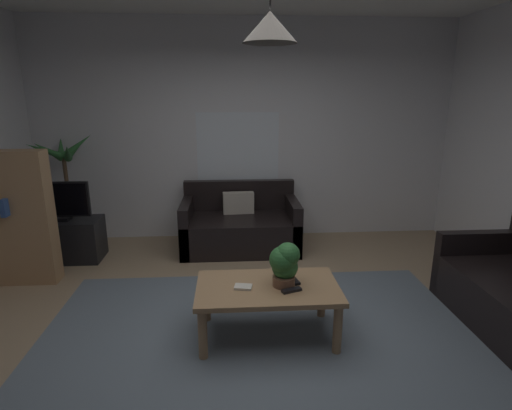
# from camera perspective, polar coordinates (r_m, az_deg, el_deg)

# --- Properties ---
(floor) EXTENTS (5.53, 5.08, 0.02)m
(floor) POSITION_cam_1_polar(r_m,az_deg,el_deg) (3.50, 0.34, -18.33)
(floor) COLOR #9E8466
(floor) RESTS_ON ground
(rug) EXTENTS (3.59, 2.80, 0.01)m
(rug) POSITION_cam_1_polar(r_m,az_deg,el_deg) (3.33, 0.61, -20.03)
(rug) COLOR slate
(rug) RESTS_ON ground
(wall_back) EXTENTS (5.65, 0.06, 2.88)m
(wall_back) POSITION_cam_1_polar(r_m,az_deg,el_deg) (5.51, -1.59, 10.22)
(wall_back) COLOR silver
(wall_back) RESTS_ON ground
(window_pane) EXTENTS (1.10, 0.01, 0.95)m
(window_pane) POSITION_cam_1_polar(r_m,az_deg,el_deg) (5.49, -2.57, 7.93)
(window_pane) COLOR white
(couch_under_window) EXTENTS (1.47, 0.86, 0.82)m
(couch_under_window) POSITION_cam_1_polar(r_m,az_deg,el_deg) (5.23, -2.24, -3.15)
(couch_under_window) COLOR black
(couch_under_window) RESTS_ON ground
(coffee_table) EXTENTS (1.14, 0.66, 0.45)m
(coffee_table) POSITION_cam_1_polar(r_m,az_deg,el_deg) (3.34, 1.66, -12.33)
(coffee_table) COLOR #A87F56
(coffee_table) RESTS_ON ground
(book_on_table_0) EXTENTS (0.15, 0.12, 0.02)m
(book_on_table_0) POSITION_cam_1_polar(r_m,az_deg,el_deg) (3.27, -1.81, -11.45)
(book_on_table_0) COLOR beige
(book_on_table_0) RESTS_ON coffee_table
(remote_on_table_0) EXTENTS (0.09, 0.17, 0.02)m
(remote_on_table_0) POSITION_cam_1_polar(r_m,az_deg,el_deg) (3.39, 5.36, -10.47)
(remote_on_table_0) COLOR black
(remote_on_table_0) RESTS_ON coffee_table
(remote_on_table_1) EXTENTS (0.17, 0.10, 0.02)m
(remote_on_table_1) POSITION_cam_1_polar(r_m,az_deg,el_deg) (3.23, 5.03, -11.86)
(remote_on_table_1) COLOR black
(remote_on_table_1) RESTS_ON coffee_table
(potted_plant_on_table) EXTENTS (0.24, 0.24, 0.36)m
(potted_plant_on_table) POSITION_cam_1_polar(r_m,az_deg,el_deg) (3.25, 4.07, -8.07)
(potted_plant_on_table) COLOR brown
(potted_plant_on_table) RESTS_ON coffee_table
(tv_stand) EXTENTS (0.90, 0.44, 0.50)m
(tv_stand) POSITION_cam_1_polar(r_m,az_deg,el_deg) (5.38, -25.50, -4.43)
(tv_stand) COLOR black
(tv_stand) RESTS_ON ground
(tv) EXTENTS (0.73, 0.16, 0.46)m
(tv) POSITION_cam_1_polar(r_m,az_deg,el_deg) (5.23, -26.20, 0.52)
(tv) COLOR black
(tv) RESTS_ON tv_stand
(potted_palm_corner) EXTENTS (0.82, 0.78, 1.49)m
(potted_palm_corner) POSITION_cam_1_polar(r_m,az_deg,el_deg) (5.69, -24.89, 1.04)
(potted_palm_corner) COLOR beige
(potted_palm_corner) RESTS_ON ground
(bookshelf_corner) EXTENTS (0.70, 0.31, 1.40)m
(bookshelf_corner) POSITION_cam_1_polar(r_m,az_deg,el_deg) (4.81, -30.68, -1.61)
(bookshelf_corner) COLOR #A87F56
(bookshelf_corner) RESTS_ON ground
(pendant_lamp) EXTENTS (0.38, 0.38, 0.61)m
(pendant_lamp) POSITION_cam_1_polar(r_m,az_deg,el_deg) (2.99, 1.97, 23.76)
(pendant_lamp) COLOR black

